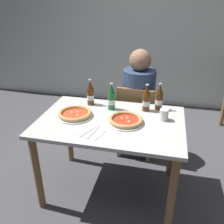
{
  "coord_description": "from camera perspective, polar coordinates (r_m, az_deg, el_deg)",
  "views": [
    {
      "loc": [
        0.41,
        -1.71,
        1.68
      ],
      "look_at": [
        0.0,
        0.05,
        0.8
      ],
      "focal_mm": 38.54,
      "sensor_mm": 36.0,
      "label": 1
    }
  ],
  "objects": [
    {
      "name": "chair_behind_table",
      "position": [
        2.63,
        5.77,
        -1.31
      ],
      "size": [
        0.43,
        0.43,
        0.85
      ],
      "rotation": [
        0.0,
        0.0,
        3.06
      ],
      "color": "olive",
      "rests_on": "ground_plane"
    },
    {
      "name": "napkin_with_cutlery",
      "position": [
        1.82,
        -4.99,
        -4.77
      ],
      "size": [
        0.23,
        0.23,
        0.01
      ],
      "color": "white",
      "rests_on": "dining_table_main"
    },
    {
      "name": "paper_cup",
      "position": [
        2.02,
        12.23,
        -0.63
      ],
      "size": [
        0.07,
        0.07,
        0.09
      ],
      "primitive_type": "cylinder",
      "color": "white",
      "rests_on": "dining_table_main"
    },
    {
      "name": "beer_bottle_right",
      "position": [
        2.14,
        8.15,
        2.89
      ],
      "size": [
        0.07,
        0.07,
        0.25
      ],
      "color": "#512D0F",
      "rests_on": "dining_table_main"
    },
    {
      "name": "pizza_margherita_near",
      "position": [
        2.07,
        -8.79,
        -0.51
      ],
      "size": [
        0.31,
        0.31,
        0.04
      ],
      "color": "white",
      "rests_on": "dining_table_main"
    },
    {
      "name": "dining_table_main",
      "position": [
        2.05,
        -0.32,
        -4.73
      ],
      "size": [
        1.2,
        0.8,
        0.75
      ],
      "color": "silver",
      "rests_on": "ground_plane"
    },
    {
      "name": "diner_seated",
      "position": [
        2.63,
        6.14,
        1.14
      ],
      "size": [
        0.34,
        0.34,
        1.21
      ],
      "color": "#2D3342",
      "rests_on": "ground_plane"
    },
    {
      "name": "ground_plane",
      "position": [
        2.44,
        -0.28,
        -17.68
      ],
      "size": [
        8.0,
        8.0,
        0.0
      ],
      "primitive_type": "plane",
      "color": "#4C4C51"
    },
    {
      "name": "beer_bottle_extra",
      "position": [
        2.18,
        11.1,
        3.16
      ],
      "size": [
        0.07,
        0.07,
        0.25
      ],
      "color": "#512D0F",
      "rests_on": "dining_table_main"
    },
    {
      "name": "pizza_marinara_far",
      "position": [
        1.95,
        3.27,
        -1.97
      ],
      "size": [
        0.3,
        0.3,
        0.04
      ],
      "color": "white",
      "rests_on": "dining_table_main"
    },
    {
      "name": "beer_bottle_center",
      "position": [
        2.25,
        -5.14,
        4.26
      ],
      "size": [
        0.07,
        0.07,
        0.25
      ],
      "color": "#512D0F",
      "rests_on": "dining_table_main"
    },
    {
      "name": "back_wall_tiled",
      "position": [
        3.95,
        7.52,
        20.28
      ],
      "size": [
        7.0,
        0.1,
        2.6
      ],
      "primitive_type": "cube",
      "color": "silver",
      "rests_on": "ground_plane"
    },
    {
      "name": "beer_bottle_left",
      "position": [
        2.14,
        -0.13,
        3.23
      ],
      "size": [
        0.07,
        0.07,
        0.25
      ],
      "color": "#196B2D",
      "rests_on": "dining_table_main"
    }
  ]
}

